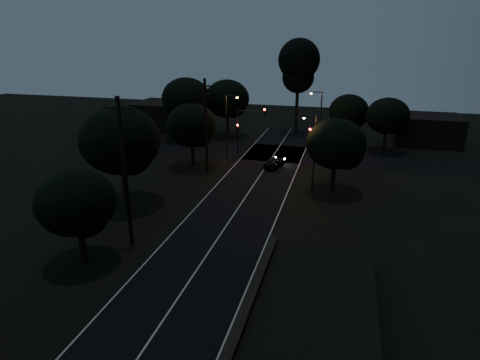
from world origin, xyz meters
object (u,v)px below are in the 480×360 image
Objects in this scene: utility_pole_mid at (125,171)px; streetlight_b at (319,118)px; signal_left at (238,134)px; streetlight_a at (228,122)px; car at (274,162)px; tall_pine at (299,65)px; streetlight_c at (313,148)px; signal_right at (310,138)px; signal_mast at (250,123)px; utility_pole_far at (206,125)px.

utility_pole_mid reaches higher than streetlight_b.
signal_left is 0.51× the size of streetlight_a.
streetlight_b reaches higher than car.
tall_pine is 1.92× the size of streetlight_c.
streetlight_b is (4.31, -11.00, -5.76)m from tall_pine.
signal_right is 0.66× the size of signal_mast.
utility_pole_mid is 1.05× the size of utility_pole_far.
signal_left is 2.77m from streetlight_a.
streetlight_b is (11.31, 12.00, -0.85)m from utility_pole_far.
utility_pole_far reaches higher than car.
car is (5.59, -3.95, -2.21)m from signal_left.
utility_pole_far is 1.31× the size of streetlight_b.
utility_pole_far reaches higher than streetlight_a.
signal_right is 0.51× the size of streetlight_b.
streetlight_c is at bearing -87.86° from streetlight_b.
utility_pole_far is at bearing -143.00° from signal_right.
utility_pole_far is at bearing -99.94° from signal_left.
utility_pole_mid reaches higher than streetlight_a.
utility_pole_mid is 0.76× the size of tall_pine.
utility_pole_far is at bearing -106.93° from tall_pine.
signal_left is at bearing 70.41° from streetlight_a.
signal_mast is (-7.51, 0.00, 1.50)m from signal_right.
streetlight_b is at bearing 25.99° from signal_mast.
streetlight_c is (1.23, -9.99, 1.51)m from signal_right.
signal_left is at bearing 80.06° from utility_pole_far.
car is (-4.84, 6.04, -3.72)m from streetlight_c.
utility_pole_far is 8.64m from signal_mast.
signal_left is (1.40, 24.99, -2.90)m from utility_pole_mid.
streetlight_a reaches higher than streetlight_c.
signal_left is (-5.60, -15.01, -7.56)m from tall_pine.
tall_pine is 3.89× the size of car.
utility_pole_mid reaches higher than utility_pole_far.
signal_left is 0.51× the size of streetlight_b.
tall_pine is at bearing 80.07° from utility_pole_mid.
utility_pole_mid is 1.38× the size of streetlight_a.
car is at bearing -35.25° from signal_left.
streetlight_b is at bearing -68.62° from tall_pine.
signal_right is at bearing 37.00° from utility_pole_far.
streetlight_c reaches higher than signal_left.
signal_mast is at bearing -32.00° from car.
car is at bearing 71.63° from utility_pole_mid.
signal_mast reaches higher than signal_left.
signal_left is at bearing 86.79° from utility_pole_mid.
utility_pole_far is 24.54m from tall_pine.
tall_pine is 2.31× the size of signal_mast.
signal_right is at bearing -119.11° from car.
signal_right is 10.26m from streetlight_a.
signal_left is 9.20m from signal_right.
streetlight_b is (11.31, 29.00, -1.10)m from utility_pole_mid.
signal_mast is 9.15m from streetlight_b.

